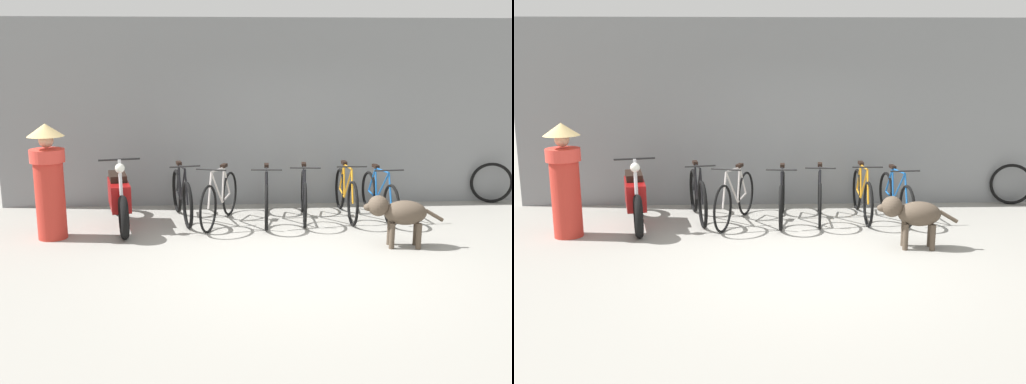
% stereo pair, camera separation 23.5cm
% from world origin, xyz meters
% --- Properties ---
extents(ground_plane, '(60.00, 60.00, 0.00)m').
position_xyz_m(ground_plane, '(0.00, 0.00, 0.00)').
color(ground_plane, gray).
extents(shop_wall_back, '(9.38, 0.20, 3.14)m').
position_xyz_m(shop_wall_back, '(0.00, 3.05, 1.57)').
color(shop_wall_back, slate).
rests_on(shop_wall_back, ground).
extents(bicycle_0, '(0.52, 1.69, 0.92)m').
position_xyz_m(bicycle_0, '(-1.59, 2.01, 0.38)').
color(bicycle_0, black).
rests_on(bicycle_0, ground).
extents(bicycle_1, '(0.63, 1.67, 0.92)m').
position_xyz_m(bicycle_1, '(-1.00, 1.77, 0.38)').
color(bicycle_1, black).
rests_on(bicycle_1, ground).
extents(bicycle_2, '(0.46, 1.76, 0.89)m').
position_xyz_m(bicycle_2, '(-0.28, 1.87, 0.36)').
color(bicycle_2, black).
rests_on(bicycle_2, ground).
extents(bicycle_3, '(0.46, 1.65, 0.90)m').
position_xyz_m(bicycle_3, '(0.32, 1.93, 0.37)').
color(bicycle_3, black).
rests_on(bicycle_3, ground).
extents(bicycle_4, '(0.46, 1.74, 0.89)m').
position_xyz_m(bicycle_4, '(1.01, 2.03, 0.37)').
color(bicycle_4, black).
rests_on(bicycle_4, ground).
extents(bicycle_5, '(0.46, 1.69, 0.84)m').
position_xyz_m(bicycle_5, '(1.53, 1.95, 0.35)').
color(bicycle_5, black).
rests_on(bicycle_5, ground).
extents(motorcycle, '(0.66, 1.99, 1.10)m').
position_xyz_m(motorcycle, '(-2.51, 1.72, 0.44)').
color(motorcycle, black).
rests_on(motorcycle, ground).
extents(stray_dog, '(1.07, 0.39, 0.71)m').
position_xyz_m(stray_dog, '(1.38, 0.45, 0.48)').
color(stray_dog, '#4C3F33').
rests_on(stray_dog, ground).
extents(person_in_robes, '(0.61, 0.61, 1.62)m').
position_xyz_m(person_in_robes, '(-3.36, 1.14, 0.86)').
color(person_in_robes, '#B72D23').
rests_on(person_in_robes, ground).
extents(spare_tire_left, '(0.70, 0.27, 0.71)m').
position_xyz_m(spare_tire_left, '(3.74, 2.79, 0.36)').
color(spare_tire_left, black).
rests_on(spare_tire_left, ground).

